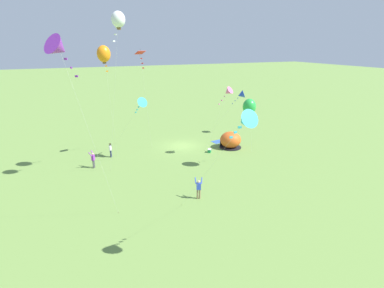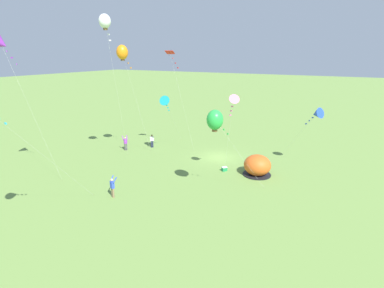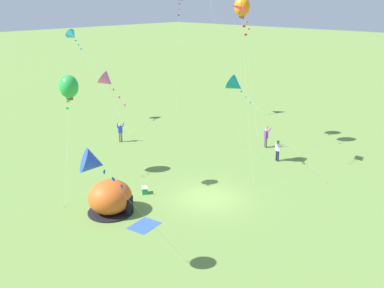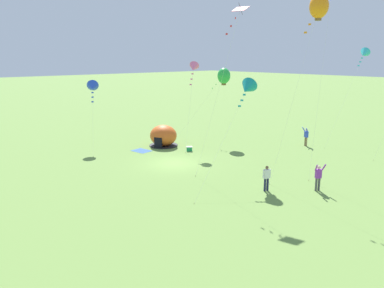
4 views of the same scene
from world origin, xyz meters
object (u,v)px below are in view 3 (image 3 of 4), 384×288
(popup_tent, at_px, (110,198))
(kite_red, at_px, (241,14))
(person_flying_kite, at_px, (120,131))
(cooler_box, at_px, (145,190))
(person_arms_raised, at_px, (266,137))
(kite_teal, at_px, (236,85))
(kite_blue, at_px, (94,163))
(kite_cyan, at_px, (72,36))
(kite_green, at_px, (69,87))
(person_strolling, at_px, (278,150))
(kite_pink, at_px, (107,81))
(kite_orange, at_px, (242,7))

(popup_tent, xyz_separation_m, kite_red, (10.81, -1.43, 10.49))
(popup_tent, xyz_separation_m, person_flying_kite, (9.31, 10.64, 0.00))
(cooler_box, xyz_separation_m, person_arms_raised, (13.66, -0.56, 0.78))
(cooler_box, xyz_separation_m, kite_teal, (7.99, -1.36, 6.22))
(popup_tent, bearing_deg, kite_blue, -131.21)
(cooler_box, xyz_separation_m, kite_cyan, (7.14, 18.30, 8.73))
(kite_teal, distance_m, kite_green, 11.93)
(kite_red, bearing_deg, kite_green, 138.46)
(kite_red, bearing_deg, cooler_box, 165.11)
(kite_teal, bearing_deg, person_strolling, -27.34)
(kite_blue, distance_m, kite_red, 16.68)
(kite_green, bearing_deg, popup_tent, -105.84)
(kite_cyan, relative_size, kite_teal, 1.24)
(popup_tent, height_order, kite_teal, kite_teal)
(kite_cyan, xyz_separation_m, kite_teal, (0.85, -19.66, -2.51))
(cooler_box, xyz_separation_m, kite_pink, (-1.33, 1.68, 7.41))
(person_flying_kite, height_order, kite_cyan, kite_cyan)
(kite_red, bearing_deg, kite_blue, -166.60)
(person_flying_kite, xyz_separation_m, kite_green, (-7.46, -4.13, 5.72))
(cooler_box, relative_size, kite_red, 0.05)
(person_arms_raised, bearing_deg, kite_blue, -166.65)
(popup_tent, height_order, kite_red, kite_red)
(person_strolling, distance_m, kite_blue, 19.92)
(popup_tent, distance_m, person_strolling, 14.96)
(cooler_box, xyz_separation_m, kite_green, (-1.44, 5.94, 6.50))
(kite_blue, bearing_deg, kite_pink, 48.85)
(person_strolling, xyz_separation_m, kite_pink, (-12.78, 4.83, 6.67))
(cooler_box, bearing_deg, person_strolling, -15.38)
(popup_tent, relative_size, kite_red, 0.23)
(kite_orange, bearing_deg, kite_red, -143.79)
(kite_orange, distance_m, kite_green, 14.99)
(person_strolling, xyz_separation_m, kite_blue, (-19.17, -2.49, 4.82))
(cooler_box, height_order, kite_blue, kite_blue)
(kite_green, bearing_deg, kite_orange, -20.04)
(kite_red, distance_m, kite_pink, 10.34)
(kite_red, xyz_separation_m, kite_green, (-8.97, 7.94, -4.77))
(kite_blue, bearing_deg, person_strolling, 7.39)
(person_flying_kite, bearing_deg, popup_tent, -131.17)
(person_flying_kite, bearing_deg, kite_pink, -131.20)
(cooler_box, relative_size, kite_teal, 0.08)
(kite_teal, bearing_deg, popup_tent, 176.00)
(person_strolling, relative_size, kite_green, 0.23)
(kite_orange, distance_m, kite_pink, 13.80)
(kite_blue, bearing_deg, kite_green, 61.52)
(cooler_box, bearing_deg, person_arms_raised, -2.35)
(person_strolling, height_order, kite_red, kite_red)
(kite_orange, height_order, kite_blue, kite_orange)
(person_strolling, distance_m, kite_orange, 11.71)
(person_flying_kite, height_order, kite_red, kite_red)
(person_strolling, distance_m, kite_red, 11.29)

